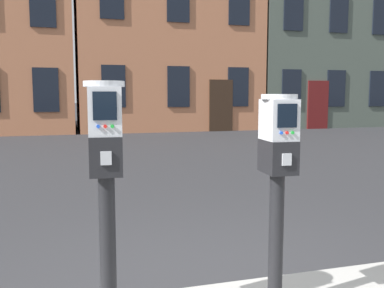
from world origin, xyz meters
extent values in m
cylinder|color=black|center=(-0.80, -0.23, 0.59)|extent=(0.10, 0.10, 0.91)
cube|color=black|center=(-0.80, -0.23, 1.15)|extent=(0.19, 0.25, 0.21)
cube|color=#A5A8AD|center=(-0.81, -0.35, 1.15)|extent=(0.06, 0.02, 0.07)
cube|color=#B7BABF|center=(-0.80, -0.23, 1.39)|extent=(0.19, 0.24, 0.26)
cube|color=black|center=(-0.81, -0.34, 1.42)|extent=(0.12, 0.02, 0.14)
cylinder|color=blue|center=(-0.85, -0.34, 1.32)|extent=(0.02, 0.01, 0.02)
cylinder|color=red|center=(-0.81, -0.35, 1.32)|extent=(0.02, 0.01, 0.02)
cylinder|color=green|center=(-0.78, -0.35, 1.32)|extent=(0.02, 0.01, 0.02)
cylinder|color=#B7BABF|center=(-0.80, -0.23, 1.53)|extent=(0.23, 0.23, 0.03)
cylinder|color=black|center=(0.22, -0.23, 0.57)|extent=(0.10, 0.10, 0.86)
cube|color=black|center=(0.22, -0.23, 1.10)|extent=(0.19, 0.25, 0.20)
cube|color=#A5A8AD|center=(0.21, -0.35, 1.10)|extent=(0.06, 0.02, 0.07)
cube|color=#B7BABF|center=(0.22, -0.23, 1.33)|extent=(0.19, 0.24, 0.24)
cube|color=black|center=(0.21, -0.34, 1.36)|extent=(0.12, 0.02, 0.14)
cylinder|color=blue|center=(0.18, -0.34, 1.26)|extent=(0.02, 0.01, 0.02)
cylinder|color=red|center=(0.21, -0.35, 1.26)|extent=(0.02, 0.01, 0.02)
cylinder|color=green|center=(0.25, -0.35, 1.26)|extent=(0.02, 0.01, 0.02)
cylinder|color=#B7BABF|center=(0.22, -0.23, 1.46)|extent=(0.23, 0.23, 0.03)
cube|color=black|center=(-1.73, 13.91, 1.66)|extent=(0.90, 0.06, 1.60)
cube|color=black|center=(-1.73, 13.91, 4.68)|extent=(0.90, 0.06, 1.60)
cube|color=black|center=(0.71, 13.91, 1.81)|extent=(0.90, 0.06, 1.60)
cube|color=black|center=(3.25, 13.91, 1.81)|extent=(0.90, 0.06, 1.60)
cube|color=black|center=(5.79, 13.91, 1.81)|extent=(0.90, 0.06, 1.60)
cube|color=black|center=(3.25, 13.91, 5.09)|extent=(0.90, 0.06, 1.60)
cube|color=black|center=(5.79, 13.91, 5.09)|extent=(0.90, 0.06, 1.60)
cube|color=black|center=(5.03, 13.91, 1.05)|extent=(1.00, 0.07, 2.10)
cube|color=black|center=(8.24, 13.91, 1.77)|extent=(0.90, 0.06, 1.60)
cube|color=black|center=(10.45, 13.91, 1.77)|extent=(0.90, 0.06, 1.60)
cube|color=black|center=(12.66, 13.91, 1.77)|extent=(0.90, 0.06, 1.60)
cube|color=black|center=(8.24, 13.91, 4.98)|extent=(0.90, 0.06, 1.60)
cube|color=black|center=(10.45, 13.91, 4.98)|extent=(0.90, 0.06, 1.60)
cube|color=black|center=(12.66, 13.91, 4.98)|extent=(0.90, 0.06, 1.60)
cube|color=#591414|center=(9.55, 13.91, 1.05)|extent=(1.00, 0.07, 2.10)
camera|label=1|loc=(-0.99, -2.53, 1.47)|focal=39.87mm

